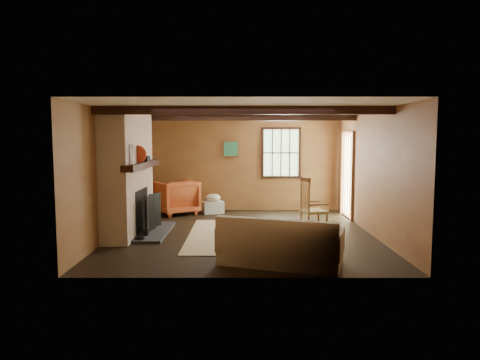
{
  "coord_description": "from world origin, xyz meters",
  "views": [
    {
      "loc": [
        -0.05,
        -8.33,
        1.86
      ],
      "look_at": [
        -0.06,
        0.4,
        1.02
      ],
      "focal_mm": 32.0,
      "sensor_mm": 36.0,
      "label": 1
    }
  ],
  "objects_px": {
    "laundry_basket": "(213,207)",
    "armchair": "(176,197)",
    "rocking_chair": "(312,209)",
    "sofa": "(280,247)",
    "fireplace": "(130,178)"
  },
  "relations": [
    {
      "from": "rocking_chair",
      "to": "laundry_basket",
      "type": "relative_size",
      "value": 2.25
    },
    {
      "from": "laundry_basket",
      "to": "armchair",
      "type": "height_order",
      "value": "armchair"
    },
    {
      "from": "laundry_basket",
      "to": "armchair",
      "type": "bearing_deg",
      "value": -171.27
    },
    {
      "from": "fireplace",
      "to": "laundry_basket",
      "type": "distance_m",
      "value": 2.88
    },
    {
      "from": "rocking_chair",
      "to": "laundry_basket",
      "type": "bearing_deg",
      "value": 28.2
    },
    {
      "from": "rocking_chair",
      "to": "armchair",
      "type": "height_order",
      "value": "rocking_chair"
    },
    {
      "from": "sofa",
      "to": "armchair",
      "type": "distance_m",
      "value": 4.79
    },
    {
      "from": "fireplace",
      "to": "laundry_basket",
      "type": "bearing_deg",
      "value": 56.86
    },
    {
      "from": "fireplace",
      "to": "rocking_chair",
      "type": "relative_size",
      "value": 2.14
    },
    {
      "from": "fireplace",
      "to": "laundry_basket",
      "type": "height_order",
      "value": "fireplace"
    },
    {
      "from": "laundry_basket",
      "to": "rocking_chair",
      "type": "bearing_deg",
      "value": -47.06
    },
    {
      "from": "rocking_chair",
      "to": "sofa",
      "type": "height_order",
      "value": "rocking_chair"
    },
    {
      "from": "laundry_basket",
      "to": "armchair",
      "type": "distance_m",
      "value": 0.95
    },
    {
      "from": "sofa",
      "to": "fireplace",
      "type": "bearing_deg",
      "value": 160.55
    },
    {
      "from": "sofa",
      "to": "armchair",
      "type": "height_order",
      "value": "armchair"
    }
  ]
}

